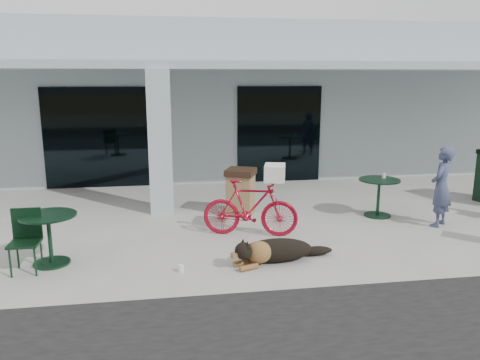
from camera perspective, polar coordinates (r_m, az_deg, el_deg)
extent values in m
plane|color=#B0ACA6|center=(8.58, 0.63, -7.66)|extent=(80.00, 80.00, 0.00)
cube|color=#9FAEB4|center=(16.52, -4.25, 9.99)|extent=(22.00, 7.00, 4.50)
cube|color=black|center=(13.16, -16.98, 4.92)|extent=(2.80, 0.06, 2.70)
cube|color=black|center=(13.40, 4.78, 5.55)|extent=(2.40, 0.06, 2.70)
cube|color=#9FAEB4|center=(10.34, -9.72, 4.54)|extent=(0.50, 0.50, 3.12)
cube|color=#9FAEB4|center=(11.63, -2.32, 13.72)|extent=(22.00, 2.80, 0.18)
imported|color=maroon|center=(8.82, 1.26, -3.42)|extent=(1.87, 0.96, 1.08)
cube|color=white|center=(8.63, 4.26, 0.89)|extent=(0.49, 0.58, 0.30)
cylinder|color=white|center=(7.41, -7.21, -10.64)|extent=(0.11, 0.11, 0.11)
imported|color=#3B4363|center=(10.15, 23.32, -0.76)|extent=(0.70, 0.68, 1.62)
cylinder|color=white|center=(10.56, 17.13, 0.52)|extent=(0.08, 0.08, 0.10)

